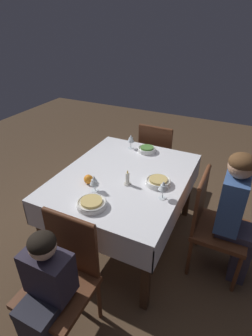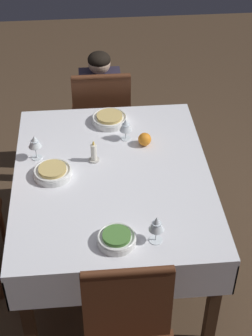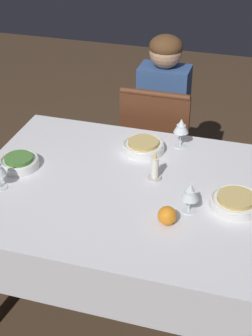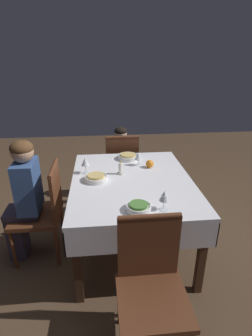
{
  "view_description": "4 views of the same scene",
  "coord_description": "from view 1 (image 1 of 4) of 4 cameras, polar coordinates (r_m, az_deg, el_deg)",
  "views": [
    {
      "loc": [
        -1.81,
        -0.9,
        2.01
      ],
      "look_at": [
        -0.09,
        -0.06,
        0.89
      ],
      "focal_mm": 28.0,
      "sensor_mm": 36.0,
      "label": 1
    },
    {
      "loc": [
        2.23,
        -0.12,
        2.6
      ],
      "look_at": [
        0.01,
        0.08,
        0.8
      ],
      "focal_mm": 55.0,
      "sensor_mm": 36.0,
      "label": 2
    },
    {
      "loc": [
        -0.57,
        1.86,
        2.09
      ],
      "look_at": [
        0.01,
        -0.08,
        0.8
      ],
      "focal_mm": 55.0,
      "sensor_mm": 36.0,
      "label": 3
    },
    {
      "loc": [
        2.16,
        -0.27,
        1.83
      ],
      "look_at": [
        0.08,
        -0.06,
        0.91
      ],
      "focal_mm": 28.0,
      "sensor_mm": 36.0,
      "label": 4
    }
  ],
  "objects": [
    {
      "name": "bowl_west",
      "position": [
        2.01,
        -7.49,
        -7.65
      ],
      "size": [
        0.23,
        0.23,
        0.06
      ],
      "color": "white",
      "rests_on": "dining_table"
    },
    {
      "name": "wine_glass_south",
      "position": [
        2.04,
        8.13,
        -3.89
      ],
      "size": [
        0.08,
        0.08,
        0.16
      ],
      "color": "white",
      "rests_on": "dining_table"
    },
    {
      "name": "bowl_east",
      "position": [
        2.78,
        4.58,
        4.09
      ],
      "size": [
        0.19,
        0.19,
        0.06
      ],
      "color": "white",
      "rests_on": "dining_table"
    },
    {
      "name": "wine_glass_west",
      "position": [
        2.13,
        -6.93,
        -2.71
      ],
      "size": [
        0.08,
        0.08,
        0.14
      ],
      "color": "white",
      "rests_on": "dining_table"
    },
    {
      "name": "wine_glass_east",
      "position": [
        2.82,
        1.06,
        6.4
      ],
      "size": [
        0.08,
        0.08,
        0.16
      ],
      "color": "white",
      "rests_on": "dining_table"
    },
    {
      "name": "dining_table",
      "position": [
        2.43,
        -0.43,
        -3.17
      ],
      "size": [
        1.38,
        1.11,
        0.76
      ],
      "color": "silver",
      "rests_on": "ground_plane"
    },
    {
      "name": "chair_east",
      "position": [
        3.29,
        6.85,
        2.87
      ],
      "size": [
        0.44,
        0.44,
        0.93
      ],
      "rotation": [
        0.0,
        0.0,
        1.57
      ],
      "color": "#562D19",
      "rests_on": "ground_plane"
    },
    {
      "name": "chair_south",
      "position": [
        2.37,
        18.35,
        -10.9
      ],
      "size": [
        0.44,
        0.44,
        0.93
      ],
      "color": "#562D19",
      "rests_on": "ground_plane"
    },
    {
      "name": "orange_fruit",
      "position": [
        2.26,
        -8.19,
        -2.43
      ],
      "size": [
        0.08,
        0.08,
        0.08
      ],
      "primitive_type": "sphere",
      "color": "orange",
      "rests_on": "dining_table"
    },
    {
      "name": "person_child_dark",
      "position": [
        1.85,
        -17.35,
        -24.84
      ],
      "size": [
        0.33,
        0.3,
        0.98
      ],
      "rotation": [
        0.0,
        0.0,
        -1.57
      ],
      "color": "#282833",
      "rests_on": "ground_plane"
    },
    {
      "name": "chair_west",
      "position": [
        1.94,
        -13.57,
        -21.77
      ],
      "size": [
        0.44,
        0.44,
        0.93
      ],
      "rotation": [
        0.0,
        0.0,
        -1.57
      ],
      "color": "#562D19",
      "rests_on": "ground_plane"
    },
    {
      "name": "bowl_south",
      "position": [
        2.25,
        7.03,
        -2.93
      ],
      "size": [
        0.22,
        0.22,
        0.06
      ],
      "color": "white",
      "rests_on": "dining_table"
    },
    {
      "name": "ground_plane",
      "position": [
        2.85,
        -0.38,
        -14.52
      ],
      "size": [
        8.0,
        8.0,
        0.0
      ],
      "primitive_type": "plane",
      "color": "#4C3826"
    },
    {
      "name": "candle_centerpiece",
      "position": [
        2.22,
        0.31,
        -2.52
      ],
      "size": [
        0.06,
        0.06,
        0.14
      ],
      "color": "beige",
      "rests_on": "dining_table"
    },
    {
      "name": "person_adult_denim",
      "position": [
        2.28,
        22.96,
        -8.82
      ],
      "size": [
        0.3,
        0.34,
        1.17
      ],
      "color": "#383342",
      "rests_on": "ground_plane"
    }
  ]
}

